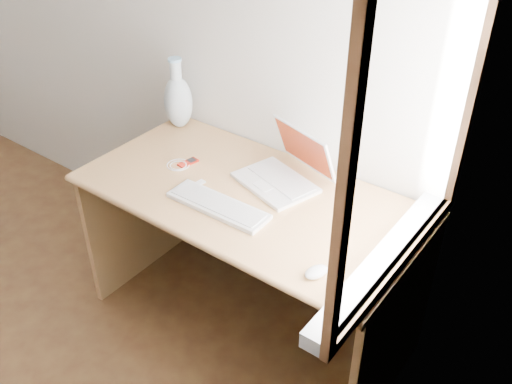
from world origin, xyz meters
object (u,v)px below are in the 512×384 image
Objects in this scene: desk at (261,225)px; laptop at (281,169)px; external_keyboard at (218,205)px; vase at (178,100)px.

laptop reaches higher than desk.
vase is at bearing 144.11° from external_keyboard.
laptop is at bearing 56.36° from desk.
external_keyboard is at bearing -35.19° from vase.
desk is 0.34m from external_keyboard.
laptop is at bearing 74.16° from external_keyboard.
desk is at bearing 80.86° from external_keyboard.
laptop reaches higher than external_keyboard.
laptop is 1.09× the size of vase.
vase reaches higher than laptop.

